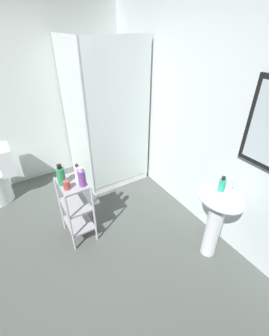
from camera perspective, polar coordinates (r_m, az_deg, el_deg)
ground_plane at (r=2.69m, az=-19.90°, el=-22.75°), size 4.20×4.20×0.02m
wall_back at (r=2.63m, az=16.63°, el=11.77°), size 4.20×0.14×2.50m
shower_stall at (r=3.54m, az=-7.40°, el=4.17°), size 0.92×0.92×2.00m
pedestal_sink at (r=2.40m, az=19.56°, el=-9.95°), size 0.46×0.37×0.81m
sink_faucet at (r=2.31m, az=22.76°, el=-3.56°), size 0.03×0.03×0.10m
storage_cart at (r=2.62m, az=-14.10°, el=-8.86°), size 0.38×0.28×0.74m
hand_soap_bottle at (r=2.24m, az=20.59°, el=-3.83°), size 0.06×0.06×0.15m
conditioner_bottle_purple at (r=2.32m, az=-12.72°, el=-2.34°), size 0.07×0.07×0.21m
lotion_bottle_white at (r=2.43m, az=-13.73°, el=-1.07°), size 0.06×0.06×0.18m
body_wash_bottle_green at (r=2.38m, az=-17.49°, el=-1.84°), size 0.08×0.08×0.23m
rinse_cup at (r=2.33m, az=-16.24°, el=-4.01°), size 0.06×0.06×0.09m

